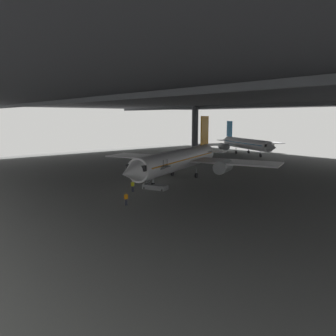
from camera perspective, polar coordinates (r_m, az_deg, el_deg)
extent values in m
plane|color=slate|center=(54.27, -0.85, -2.56)|extent=(110.00, 110.00, 0.00)
cylinder|color=#4C4F54|center=(89.45, 4.60, 6.16)|extent=(1.67, 1.67, 13.39)
cube|color=#38383D|center=(62.93, 9.07, 11.68)|extent=(121.00, 99.00, 1.20)
cube|color=#4C4F54|center=(47.11, -11.51, 11.44)|extent=(115.50, 0.50, 0.70)
cube|color=#4C4F54|center=(76.11, 17.34, 10.11)|extent=(115.50, 0.50, 0.70)
cylinder|color=white|center=(57.07, 1.73, 1.38)|extent=(13.17, 25.17, 3.47)
cone|color=white|center=(44.57, -6.29, -0.73)|extent=(4.74, 5.15, 3.40)
cube|color=black|center=(46.32, -4.81, 0.19)|extent=(3.65, 3.37, 0.76)
cone|color=white|center=(70.29, 6.82, 2.99)|extent=(4.86, 6.25, 2.95)
cube|color=orange|center=(67.96, 6.24, 6.37)|extent=(1.68, 3.58, 5.67)
cube|color=white|center=(66.52, 7.84, 2.80)|extent=(5.16, 4.32, 0.16)
cube|color=white|center=(68.27, 3.99, 3.01)|extent=(5.16, 4.32, 0.16)
cube|color=white|center=(57.89, 11.59, 0.97)|extent=(15.80, 11.41, 0.24)
cylinder|color=#9EA3A8|center=(56.68, 9.36, 0.25)|extent=(3.72, 4.98, 2.15)
cube|color=white|center=(64.99, -3.84, 1.95)|extent=(15.80, 11.41, 0.24)
cylinder|color=#9EA3A8|center=(62.58, -3.36, 1.14)|extent=(3.72, 4.98, 2.15)
cube|color=orange|center=(57.03, 1.74, 1.64)|extent=(12.50, 23.45, 0.16)
cylinder|color=#9EA3A8|center=(49.80, -2.57, -2.12)|extent=(0.20, 0.20, 1.15)
cylinder|color=black|center=(49.96, -2.56, -3.03)|extent=(0.62, 0.95, 0.90)
cylinder|color=#9EA3A8|center=(58.71, 4.84, -0.49)|extent=(0.20, 0.20, 1.15)
cylinder|color=black|center=(58.85, 4.83, -1.26)|extent=(0.62, 0.95, 0.90)
cylinder|color=#9EA3A8|center=(60.61, 0.76, -0.17)|extent=(0.20, 0.20, 1.15)
cylinder|color=black|center=(60.74, 0.76, -0.92)|extent=(0.62, 0.95, 0.90)
cube|color=slate|center=(49.62, -2.18, -3.22)|extent=(3.96, 2.80, 0.70)
cube|color=slate|center=(49.29, -2.19, -1.23)|extent=(3.65, 2.51, 2.90)
cube|color=slate|center=(48.28, -0.48, 0.26)|extent=(1.52, 1.62, 0.12)
cylinder|color=black|center=(48.74, -0.15, 0.93)|extent=(0.06, 0.06, 1.00)
cylinder|color=black|center=(47.68, -0.82, 0.76)|extent=(0.06, 0.06, 1.00)
cylinder|color=black|center=(49.57, -0.27, -3.47)|extent=(0.32, 0.23, 0.30)
cylinder|color=black|center=(48.36, -1.04, -3.78)|extent=(0.32, 0.23, 0.30)
cylinder|color=black|center=(50.99, -3.27, -3.14)|extent=(0.32, 0.23, 0.30)
cylinder|color=black|center=(49.81, -4.08, -3.43)|extent=(0.32, 0.23, 0.30)
cylinder|color=#232838|center=(40.98, -7.00, -5.77)|extent=(0.14, 0.14, 0.79)
cylinder|color=#232838|center=(40.89, -7.22, -5.81)|extent=(0.14, 0.14, 0.79)
cube|color=orange|center=(40.77, -7.13, -4.87)|extent=(0.24, 0.37, 0.56)
cylinder|color=orange|center=(40.88, -6.85, -4.79)|extent=(0.09, 0.09, 0.53)
cylinder|color=orange|center=(40.66, -7.41, -4.88)|extent=(0.09, 0.09, 0.53)
sphere|color=#8C6647|center=(40.68, -7.14, -4.33)|extent=(0.21, 0.21, 0.21)
cylinder|color=#232838|center=(48.17, -5.93, -3.56)|extent=(0.14, 0.14, 0.81)
cylinder|color=#232838|center=(48.08, -6.12, -3.59)|extent=(0.14, 0.14, 0.81)
cube|color=yellow|center=(47.98, -6.04, -2.77)|extent=(0.25, 0.38, 0.57)
cylinder|color=yellow|center=(48.09, -5.80, -2.70)|extent=(0.09, 0.09, 0.54)
cylinder|color=yellow|center=(47.87, -6.28, -2.76)|extent=(0.09, 0.09, 0.54)
sphere|color=beige|center=(47.90, -6.04, -2.29)|extent=(0.22, 0.22, 0.22)
cylinder|color=white|center=(97.82, 13.17, 4.04)|extent=(21.17, 10.99, 2.91)
cone|color=white|center=(87.63, 17.23, 3.37)|extent=(4.32, 3.97, 2.85)
cube|color=black|center=(89.11, 16.57, 3.71)|extent=(2.83, 3.07, 0.64)
cone|color=white|center=(108.40, 9.88, 4.73)|extent=(5.25, 4.07, 2.48)
cube|color=#1972B2|center=(106.59, 10.39, 6.56)|extent=(3.03, 1.44, 4.77)
cube|color=white|center=(107.04, 11.51, 4.71)|extent=(3.62, 4.34, 0.16)
cube|color=white|center=(105.12, 9.56, 4.70)|extent=(3.62, 4.34, 0.16)
cube|color=white|center=(104.81, 15.74, 4.08)|extent=(9.55, 13.28, 0.24)
cylinder|color=#9EA3A8|center=(102.74, 15.53, 3.72)|extent=(4.19, 3.12, 1.81)
cube|color=white|center=(97.35, 8.27, 3.99)|extent=(9.55, 13.28, 0.24)
cylinder|color=#9EA3A8|center=(96.63, 9.46, 3.62)|extent=(4.19, 3.12, 1.81)
cube|color=#1972B2|center=(97.81, 13.17, 4.17)|extent=(19.73, 10.43, 0.16)
cylinder|color=#9EA3A8|center=(91.83, 15.45, 2.54)|extent=(0.20, 0.20, 1.15)
cylinder|color=black|center=(91.92, 15.43, 2.04)|extent=(0.95, 0.62, 0.90)
cylinder|color=#9EA3A8|center=(100.84, 13.52, 3.13)|extent=(0.20, 0.20, 1.15)
cylinder|color=black|center=(100.92, 13.51, 2.68)|extent=(0.95, 0.62, 0.90)
cylinder|color=#9EA3A8|center=(98.78, 11.48, 3.09)|extent=(0.20, 0.20, 1.15)
cylinder|color=black|center=(98.86, 11.46, 2.63)|extent=(0.95, 0.62, 0.90)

